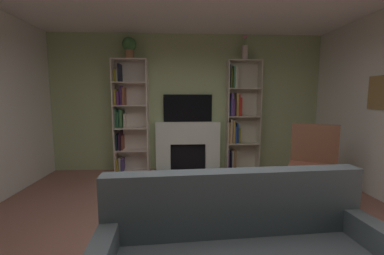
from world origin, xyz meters
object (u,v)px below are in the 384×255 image
at_px(bookshelf_left, 128,117).
at_px(armchair, 313,162).
at_px(fireplace, 188,145).
at_px(potted_plant, 129,46).
at_px(vase_with_flowers, 245,52).
at_px(bookshelf_right, 238,117).
at_px(tv, 188,108).
at_px(coffee_table, 227,220).

relative_size(bookshelf_left, armchair, 2.05).
bearing_deg(fireplace, potted_plant, -177.41).
bearing_deg(vase_with_flowers, bookshelf_right, 153.41).
distance_m(bookshelf_right, armchair, 1.81).
xyz_separation_m(fireplace, bookshelf_right, (1.06, -0.01, 0.59)).
relative_size(potted_plant, vase_with_flowers, 0.87).
bearing_deg(tv, bookshelf_right, -4.00).
distance_m(armchair, coffee_table, 2.03).
bearing_deg(vase_with_flowers, potted_plant, -179.99).
bearing_deg(coffee_table, bookshelf_right, 74.37).
bearing_deg(bookshelf_left, tv, 4.16).
bearing_deg(potted_plant, coffee_table, -62.44).
xyz_separation_m(tv, bookshelf_right, (1.06, -0.07, -0.19)).
relative_size(bookshelf_left, bookshelf_right, 1.00).
xyz_separation_m(vase_with_flowers, armchair, (0.71, -1.48, -1.90)).
height_order(bookshelf_left, potted_plant, potted_plant).
height_order(fireplace, armchair, armchair).
height_order(tv, bookshelf_left, bookshelf_left).
relative_size(bookshelf_right, vase_with_flowers, 4.63).
xyz_separation_m(bookshelf_left, armchair, (3.09, -1.51, -0.59)).
bearing_deg(vase_with_flowers, tv, 174.05).
xyz_separation_m(fireplace, vase_with_flowers, (1.15, -0.05, 1.92)).
distance_m(fireplace, bookshelf_right, 1.21).
bearing_deg(tv, bookshelf_left, -175.84).
height_order(fireplace, tv, tv).
bearing_deg(armchair, tv, 139.31).
distance_m(tv, vase_with_flowers, 1.62).
bearing_deg(armchair, potted_plant, 153.84).
relative_size(tv, armchair, 0.91).
bearing_deg(vase_with_flowers, bookshelf_left, 179.28).
bearing_deg(bookshelf_right, tv, 176.00).
xyz_separation_m(bookshelf_right, potted_plant, (-2.21, -0.05, 1.41)).
distance_m(fireplace, bookshelf_left, 1.38).
bearing_deg(vase_with_flowers, armchair, -64.41).
distance_m(bookshelf_right, vase_with_flowers, 1.33).
height_order(tv, armchair, tv).
bearing_deg(bookshelf_left, armchair, -26.00).
xyz_separation_m(bookshelf_left, coffee_table, (1.51, -2.77, -0.81)).
bearing_deg(potted_plant, fireplace, 2.59).
distance_m(potted_plant, vase_with_flowers, 2.30).
xyz_separation_m(tv, bookshelf_left, (-1.23, -0.09, -0.17)).
bearing_deg(fireplace, coffee_table, -84.28).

